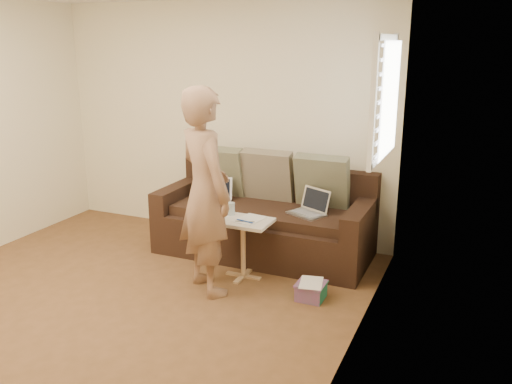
% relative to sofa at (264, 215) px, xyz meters
% --- Properties ---
extents(floor, '(4.50, 4.50, 0.00)m').
position_rel_sofa_xyz_m(floor, '(-0.73, -1.77, -0.42)').
color(floor, brown).
rests_on(floor, ground).
extents(wall_back, '(4.00, 0.00, 4.00)m').
position_rel_sofa_xyz_m(wall_back, '(-0.73, 0.48, 0.87)').
color(wall_back, beige).
rests_on(wall_back, ground).
extents(wall_right, '(0.00, 4.50, 4.50)m').
position_rel_sofa_xyz_m(wall_right, '(1.27, -1.77, 0.87)').
color(wall_right, beige).
rests_on(wall_right, ground).
extents(window_blinds, '(0.12, 0.88, 1.08)m').
position_rel_sofa_xyz_m(window_blinds, '(1.22, -0.27, 1.28)').
color(window_blinds, white).
rests_on(window_blinds, wall_right).
extents(sofa, '(2.20, 0.95, 0.85)m').
position_rel_sofa_xyz_m(sofa, '(0.00, 0.00, 0.00)').
color(sofa, black).
rests_on(sofa, ground).
extents(pillow_left, '(0.55, 0.29, 0.57)m').
position_rel_sofa_xyz_m(pillow_left, '(-0.60, 0.20, 0.37)').
color(pillow_left, '#5C6047').
rests_on(pillow_left, sofa).
extents(pillow_mid, '(0.55, 0.27, 0.57)m').
position_rel_sofa_xyz_m(pillow_mid, '(-0.05, 0.23, 0.37)').
color(pillow_mid, '#6A624B').
rests_on(pillow_mid, sofa).
extents(pillow_right, '(0.55, 0.28, 0.57)m').
position_rel_sofa_xyz_m(pillow_right, '(0.55, 0.22, 0.37)').
color(pillow_right, '#5C6047').
rests_on(pillow_right, sofa).
extents(laptop_silver, '(0.42, 0.38, 0.23)m').
position_rel_sofa_xyz_m(laptop_silver, '(0.49, -0.09, 0.10)').
color(laptop_silver, '#B7BABC').
rests_on(laptop_silver, sofa).
extents(laptop_white, '(0.42, 0.36, 0.26)m').
position_rel_sofa_xyz_m(laptop_white, '(-0.53, -0.13, 0.10)').
color(laptop_white, white).
rests_on(laptop_white, sofa).
extents(person, '(0.81, 0.75, 1.83)m').
position_rel_sofa_xyz_m(person, '(-0.14, -0.98, 0.49)').
color(person, '#88624A').
rests_on(person, ground).
extents(side_table, '(0.52, 0.37, 0.57)m').
position_rel_sofa_xyz_m(side_table, '(0.05, -0.62, -0.14)').
color(side_table, silver).
rests_on(side_table, ground).
extents(drinking_glass, '(0.07, 0.07, 0.12)m').
position_rel_sofa_xyz_m(drinking_glass, '(-0.12, -0.53, 0.21)').
color(drinking_glass, silver).
rests_on(drinking_glass, side_table).
extents(scissors, '(0.18, 0.11, 0.02)m').
position_rel_sofa_xyz_m(scissors, '(0.09, -0.68, 0.16)').
color(scissors, silver).
rests_on(scissors, side_table).
extents(paper_on_table, '(0.25, 0.33, 0.00)m').
position_rel_sofa_xyz_m(paper_on_table, '(0.11, -0.59, 0.15)').
color(paper_on_table, white).
rests_on(paper_on_table, side_table).
extents(striped_box, '(0.25, 0.25, 0.16)m').
position_rel_sofa_xyz_m(striped_box, '(0.78, -0.80, -0.35)').
color(striped_box, '#BA1B81').
rests_on(striped_box, ground).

